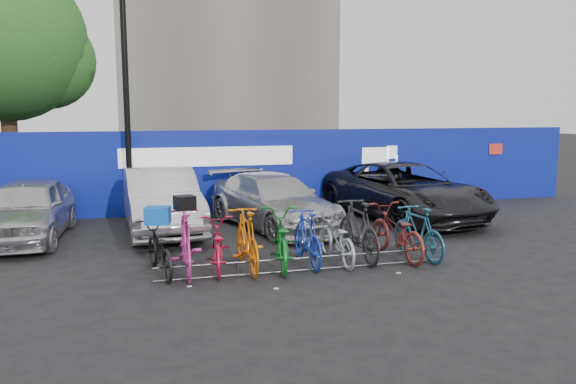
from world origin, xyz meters
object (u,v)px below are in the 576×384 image
object	(u,v)px
tree	(11,45)
lamppost	(126,99)
bike_3	(247,240)
bike_7	(358,230)
bike_2	(217,246)
car_1	(161,200)
bike_0	(159,249)
car_2	(274,201)
bike_8	(396,232)
car_3	(404,191)
bike_6	(336,239)
bike_5	(307,238)
bike_1	(186,242)
bike_4	(281,239)
bike_9	(418,232)
bike_rack	(308,264)
car_0	(27,210)

from	to	relation	value
tree	lamppost	distance (m)	6.14
bike_3	bike_7	xyz separation A→B (m)	(2.30, 0.16, 0.02)
bike_2	bike_7	world-z (taller)	bike_7
car_1	bike_0	distance (m)	3.82
car_2	bike_8	bearing A→B (deg)	-81.23
car_3	bike_8	bearing A→B (deg)	-128.36
bike_2	bike_3	bearing A→B (deg)	173.34
bike_6	bike_7	xyz separation A→B (m)	(0.51, 0.09, 0.13)
bike_8	car_1	bearing A→B (deg)	-44.76
car_1	bike_5	distance (m)	4.67
car_1	car_2	bearing A→B (deg)	-9.37
bike_1	bike_2	size ratio (longest dim) A/B	1.11
bike_7	bike_6	bearing A→B (deg)	9.32
lamppost	bike_5	distance (m)	7.00
bike_6	bike_5	bearing A→B (deg)	1.18
tree	car_1	world-z (taller)	tree
bike_3	bike_8	world-z (taller)	bike_3
bike_5	bike_7	size ratio (longest dim) A/B	0.89
car_3	bike_4	distance (m)	5.92
bike_9	bike_0	bearing A→B (deg)	-8.05
tree	bike_0	xyz separation A→B (m)	(4.11, -10.09, -4.60)
bike_rack	bike_4	xyz separation A→B (m)	(-0.39, 0.48, 0.38)
bike_rack	bike_0	distance (m)	2.74
car_0	bike_2	bearing A→B (deg)	-39.49
tree	car_0	distance (m)	7.94
bike_3	bike_6	distance (m)	1.80
bike_1	bike_9	world-z (taller)	bike_1
car_0	bike_3	xyz separation A→B (m)	(4.41, -3.70, -0.13)
car_3	bike_9	distance (m)	4.29
bike_rack	bike_0	size ratio (longest dim) A/B	3.12
car_1	bike_3	world-z (taller)	car_1
bike_rack	bike_6	size ratio (longest dim) A/B	3.09
car_0	bike_3	world-z (taller)	car_0
car_3	bike_7	bearing A→B (deg)	-137.35
bike_3	car_1	bearing A→B (deg)	-71.05
car_0	bike_6	distance (m)	7.19
car_3	tree	bearing A→B (deg)	140.04
car_1	bike_2	size ratio (longest dim) A/B	2.61
lamppost	car_0	bearing A→B (deg)	-140.71
bike_3	bike_9	bearing A→B (deg)	178.22
car_1	bike_4	size ratio (longest dim) A/B	2.28
bike_5	lamppost	bearing A→B (deg)	-58.34
bike_4	lamppost	bearing A→B (deg)	-52.33
lamppost	bike_4	size ratio (longest dim) A/B	2.97
lamppost	bike_1	distance (m)	6.21
bike_9	tree	bearing A→B (deg)	-54.08
car_2	bike_2	xyz separation A→B (m)	(-1.94, -3.51, -0.21)
bike_4	bike_5	size ratio (longest dim) A/B	1.15
car_1	car_2	world-z (taller)	car_1
bike_0	bike_9	xyz separation A→B (m)	(5.11, -0.19, 0.06)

